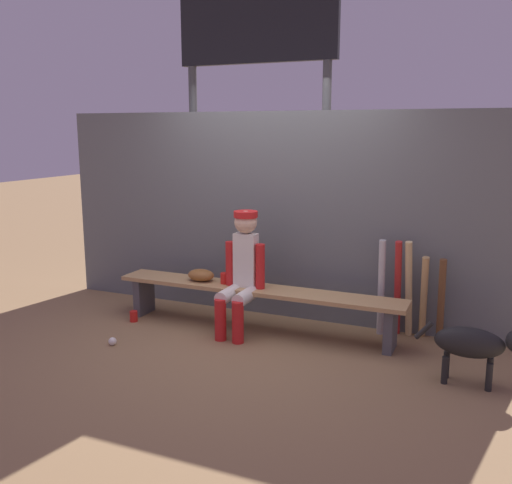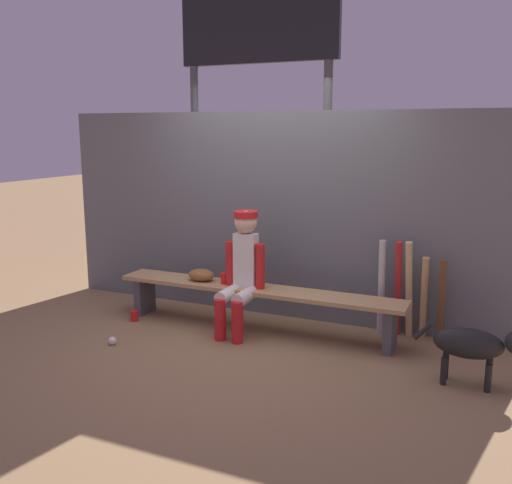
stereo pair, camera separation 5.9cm
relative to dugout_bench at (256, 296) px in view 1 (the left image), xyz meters
name	(u,v)px [view 1 (the left image)]	position (x,y,z in m)	size (l,w,h in m)	color
ground_plane	(256,330)	(0.00, 0.00, -0.35)	(30.00, 30.00, 0.00)	olive
chainlink_fence	(276,216)	(0.00, 0.53, 0.71)	(5.03, 0.03, 2.13)	#595E63
dugout_bench	(256,296)	(0.00, 0.00, 0.00)	(2.92, 0.36, 0.44)	tan
player_seated	(241,269)	(-0.11, -0.11, 0.29)	(0.41, 0.55, 1.18)	silver
baseball_glove	(201,275)	(-0.61, 0.00, 0.15)	(0.28, 0.20, 0.12)	brown
bat_aluminum_silver	(381,288)	(1.14, 0.35, 0.12)	(0.06, 0.06, 0.94)	#B7B7BC
bat_aluminum_red	(398,288)	(1.29, 0.39, 0.12)	(0.06, 0.06, 0.94)	#B22323
bat_wood_natural	(409,289)	(1.40, 0.39, 0.12)	(0.06, 0.06, 0.95)	tan
bat_wood_tan	(424,297)	(1.53, 0.41, 0.05)	(0.06, 0.06, 0.81)	tan
bat_wood_dark	(441,301)	(1.69, 0.36, 0.05)	(0.06, 0.06, 0.81)	brown
baseball	(113,341)	(-1.05, -0.90, -0.31)	(0.07, 0.07, 0.07)	white
cup_on_ground	(134,316)	(-1.26, -0.27, -0.30)	(0.08, 0.08, 0.11)	red
cup_on_bench	(225,278)	(-0.34, 0.00, 0.14)	(0.08, 0.08, 0.11)	red
scoreboard	(261,57)	(-0.51, 1.30, 2.41)	(2.19, 0.27, 3.92)	#3F3F42
dog	(477,344)	(2.04, -0.46, -0.01)	(0.84, 0.20, 0.49)	black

